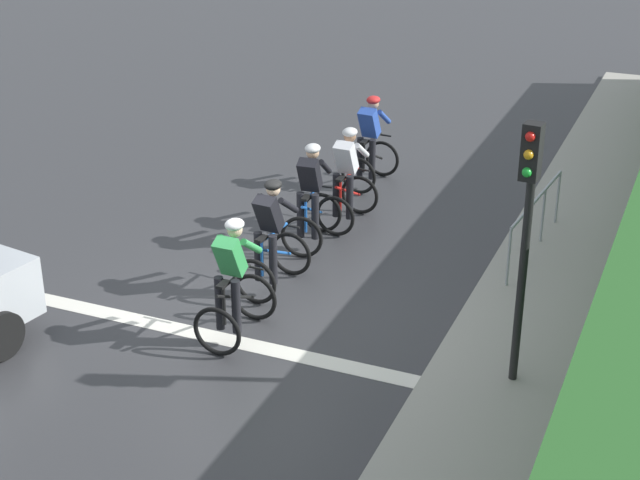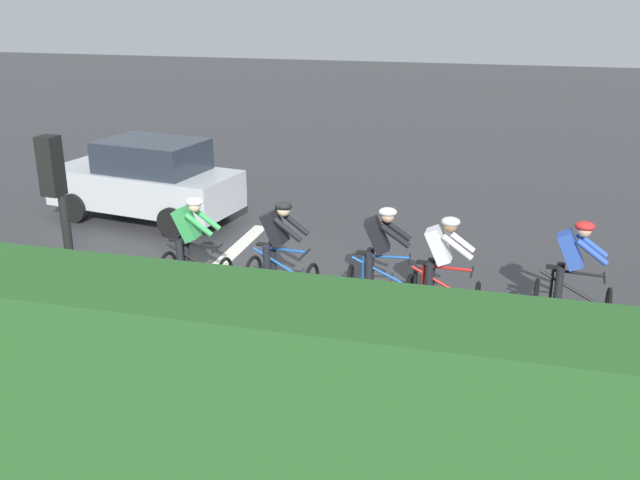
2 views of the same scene
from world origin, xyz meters
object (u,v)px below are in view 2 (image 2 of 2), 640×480
Objects in this scene: cyclist_lead at (572,277)px; pedestrian_railing_kerbside at (405,377)px; cyclist_second at (441,271)px; cyclist_mid at (380,260)px; cyclist_trailing at (192,248)px; traffic_light_near_crossing at (63,237)px; cyclist_fourth at (279,253)px; car_silver at (147,180)px.

cyclist_lead is 0.64× the size of pedestrian_railing_kerbside.
cyclist_second is (0.29, -1.87, 0.00)m from cyclist_lead.
cyclist_trailing is (0.25, -3.07, 0.00)m from cyclist_mid.
cyclist_lead is 7.06m from traffic_light_near_crossing.
cyclist_mid is at bearing 93.31° from cyclist_fourth.
car_silver reaches higher than pedestrian_railing_kerbside.
traffic_light_near_crossing is at bearing -55.54° from cyclist_lead.
traffic_light_near_crossing is at bearing 3.26° from cyclist_trailing.
cyclist_mid is (-0.22, -0.97, 0.00)m from cyclist_second.
cyclist_fourth is at bearing 161.76° from traffic_light_near_crossing.
cyclist_mid and cyclist_fourth have the same top height.
car_silver is at bearing -158.13° from traffic_light_near_crossing.
cyclist_trailing is (0.31, -5.91, 0.00)m from cyclist_lead.
traffic_light_near_crossing reaches higher than car_silver.
cyclist_fourth is (0.09, -1.63, 0.00)m from cyclist_mid.
cyclist_mid is (0.07, -2.84, 0.00)m from cyclist_lead.
cyclist_fourth is (0.16, -4.47, 0.00)m from cyclist_lead.
cyclist_fourth and cyclist_trailing have the same top height.
cyclist_trailing is 5.01m from pedestrian_railing_kerbside.
traffic_light_near_crossing reaches higher than cyclist_lead.
cyclist_mid is at bearing -102.98° from cyclist_second.
cyclist_trailing is at bearing -86.98° from cyclist_lead.
traffic_light_near_crossing is at bearing -82.12° from pedestrian_railing_kerbside.
cyclist_second is 0.64× the size of pedestrian_railing_kerbside.
cyclist_fourth is 1.00× the size of cyclist_trailing.
cyclist_second is 0.99m from cyclist_mid.
car_silver is at bearing -134.99° from pedestrian_railing_kerbside.
pedestrian_railing_kerbside is at bearing 14.71° from cyclist_mid.
traffic_light_near_crossing is 4.05m from pedestrian_railing_kerbside.
cyclist_trailing is 0.64× the size of pedestrian_railing_kerbside.
traffic_light_near_crossing is (3.92, -5.71, 1.43)m from cyclist_lead.
traffic_light_near_crossing is (3.75, -1.24, 1.43)m from cyclist_fourth.
cyclist_lead is 1.00× the size of cyclist_fourth.
cyclist_lead is 3.92m from pedestrian_railing_kerbside.
cyclist_second is 1.00× the size of cyclist_fourth.
car_silver reaches higher than cyclist_lead.
cyclist_lead is at bearing 149.96° from pedestrian_railing_kerbside.
cyclist_mid and cyclist_trailing have the same top height.
pedestrian_railing_kerbside is at bearing 45.01° from car_silver.
traffic_light_near_crossing is (3.85, -2.87, 1.43)m from cyclist_mid.
cyclist_fourth is 5.29m from car_silver.
pedestrian_railing_kerbside is at bearing 97.88° from traffic_light_near_crossing.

